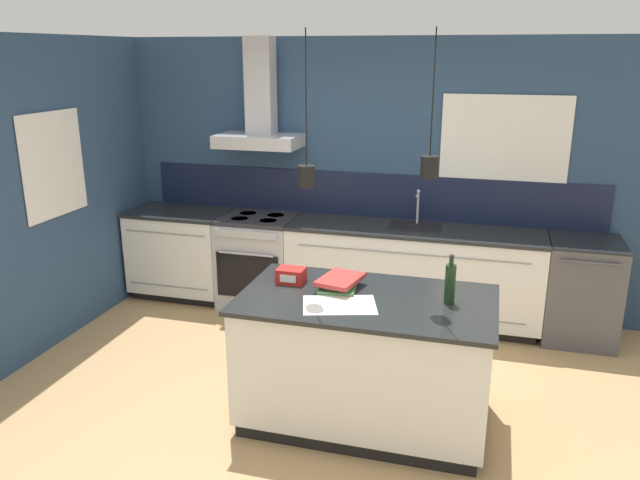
{
  "coord_description": "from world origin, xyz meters",
  "views": [
    {
      "loc": [
        1.17,
        -3.84,
        2.46
      ],
      "look_at": [
        -0.09,
        0.65,
        1.05
      ],
      "focal_mm": 35.0,
      "sensor_mm": 36.0,
      "label": 1
    }
  ],
  "objects_px": {
    "oven_range": "(259,261)",
    "dishwasher": "(581,290)",
    "red_supply_box": "(291,275)",
    "bottle_on_island": "(450,283)",
    "book_stack": "(340,282)"
  },
  "relations": [
    {
      "from": "oven_range",
      "to": "dishwasher",
      "type": "xyz_separation_m",
      "value": [
        3.01,
        0.0,
        -0.0
      ]
    },
    {
      "from": "red_supply_box",
      "to": "bottle_on_island",
      "type": "bearing_deg",
      "value": -4.33
    },
    {
      "from": "bottle_on_island",
      "to": "book_stack",
      "type": "relative_size",
      "value": 0.85
    },
    {
      "from": "book_stack",
      "to": "dishwasher",
      "type": "bearing_deg",
      "value": 42.98
    },
    {
      "from": "book_stack",
      "to": "oven_range",
      "type": "bearing_deg",
      "value": 126.88
    },
    {
      "from": "bottle_on_island",
      "to": "book_stack",
      "type": "bearing_deg",
      "value": 174.84
    },
    {
      "from": "book_stack",
      "to": "bottle_on_island",
      "type": "bearing_deg",
      "value": -5.16
    },
    {
      "from": "oven_range",
      "to": "book_stack",
      "type": "bearing_deg",
      "value": -53.12
    },
    {
      "from": "oven_range",
      "to": "dishwasher",
      "type": "distance_m",
      "value": 3.01
    },
    {
      "from": "oven_range",
      "to": "bottle_on_island",
      "type": "xyz_separation_m",
      "value": [
        1.98,
        -1.72,
        0.59
      ]
    },
    {
      "from": "oven_range",
      "to": "red_supply_box",
      "type": "relative_size",
      "value": 4.78
    },
    {
      "from": "red_supply_box",
      "to": "oven_range",
      "type": "bearing_deg",
      "value": 118.37
    },
    {
      "from": "dishwasher",
      "to": "bottle_on_island",
      "type": "bearing_deg",
      "value": -120.99
    },
    {
      "from": "red_supply_box",
      "to": "dishwasher",
      "type": "bearing_deg",
      "value": 37.55
    },
    {
      "from": "oven_range",
      "to": "red_supply_box",
      "type": "distance_m",
      "value": 1.92
    }
  ]
}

